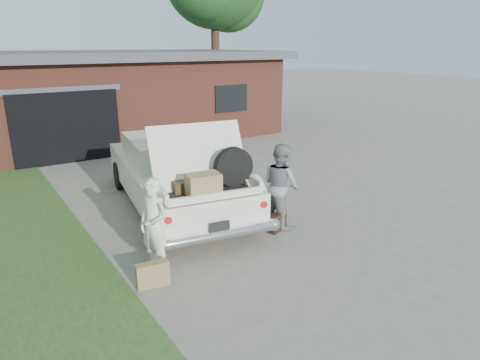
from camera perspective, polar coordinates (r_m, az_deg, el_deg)
ground at (r=8.04m, az=2.39°, el=-8.58°), size 90.00×90.00×0.00m
house at (r=18.17m, az=-16.95°, el=10.96°), size 12.80×7.80×3.30m
sedan at (r=9.66m, az=-8.64°, el=0.91°), size 2.95×5.74×2.16m
woman_left at (r=6.99m, az=-11.38°, el=-6.01°), size 0.54×0.66×1.57m
woman_right at (r=8.62m, az=5.48°, el=-0.69°), size 0.65×0.83×1.70m
suitcase_left at (r=6.82m, az=-11.57°, el=-12.24°), size 0.52×0.22×0.39m
suitcase_right at (r=8.57m, az=5.05°, el=-5.56°), size 0.50×0.32×0.37m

